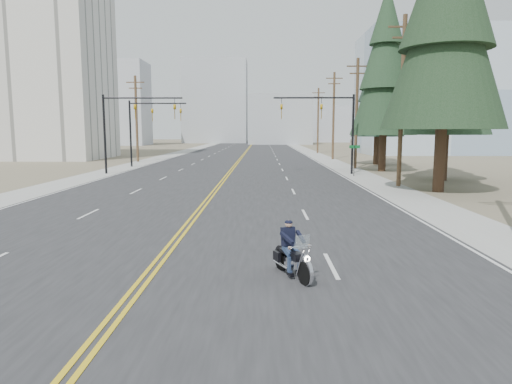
% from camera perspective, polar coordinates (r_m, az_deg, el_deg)
% --- Properties ---
extents(ground_plane, '(400.00, 400.00, 0.00)m').
position_cam_1_polar(ground_plane, '(9.91, -17.78, -15.51)').
color(ground_plane, '#776D56').
rests_on(ground_plane, ground).
extents(road, '(20.00, 200.00, 0.01)m').
position_cam_1_polar(road, '(78.77, -1.41, 4.87)').
color(road, '#303033').
rests_on(road, ground).
extents(sidewalk_left, '(3.00, 200.00, 0.01)m').
position_cam_1_polar(sidewalk_left, '(80.04, -9.69, 4.81)').
color(sidewalk_left, '#A5A5A0').
rests_on(sidewalk_left, ground).
extents(sidewalk_right, '(3.00, 200.00, 0.01)m').
position_cam_1_polar(sidewalk_right, '(79.16, 6.97, 4.83)').
color(sidewalk_right, '#A5A5A0').
rests_on(sidewalk_right, ground).
extents(traffic_mast_left, '(7.10, 0.26, 7.00)m').
position_cam_1_polar(traffic_mast_left, '(42.37, -15.86, 8.86)').
color(traffic_mast_left, black).
rests_on(traffic_mast_left, ground).
extents(traffic_mast_right, '(7.10, 0.26, 7.00)m').
position_cam_1_polar(traffic_mast_right, '(41.06, 9.24, 9.10)').
color(traffic_mast_right, black).
rests_on(traffic_mast_right, ground).
extents(traffic_mast_far, '(6.10, 0.26, 7.00)m').
position_cam_1_polar(traffic_mast_far, '(50.17, -13.60, 8.63)').
color(traffic_mast_far, black).
rests_on(traffic_mast_far, ground).
extents(street_sign, '(0.90, 0.06, 2.62)m').
position_cam_1_polar(street_sign, '(39.44, 12.20, 4.53)').
color(street_sign, black).
rests_on(street_sign, ground).
extents(utility_pole_b, '(2.20, 0.30, 11.50)m').
position_cam_1_polar(utility_pole_b, '(33.07, 17.77, 11.02)').
color(utility_pole_b, brown).
rests_on(utility_pole_b, ground).
extents(utility_pole_c, '(2.20, 0.30, 11.00)m').
position_cam_1_polar(utility_pole_c, '(47.60, 12.46, 9.76)').
color(utility_pole_c, brown).
rests_on(utility_pole_c, ground).
extents(utility_pole_d, '(2.20, 0.30, 11.50)m').
position_cam_1_polar(utility_pole_d, '(62.37, 9.67, 9.53)').
color(utility_pole_d, brown).
rests_on(utility_pole_d, ground).
extents(utility_pole_e, '(2.20, 0.30, 11.00)m').
position_cam_1_polar(utility_pole_e, '(79.20, 7.77, 8.96)').
color(utility_pole_e, brown).
rests_on(utility_pole_e, ground).
extents(utility_pole_left, '(2.20, 0.30, 10.50)m').
position_cam_1_polar(utility_pole_left, '(58.73, -14.72, 9.01)').
color(utility_pole_left, brown).
rests_on(utility_pole_left, ground).
extents(apartment_block, '(18.00, 14.00, 30.00)m').
position_cam_1_polar(apartment_block, '(71.66, -25.93, 15.88)').
color(apartment_block, silver).
rests_on(apartment_block, ground).
extents(glass_building, '(24.00, 16.00, 20.00)m').
position_cam_1_polar(glass_building, '(84.01, 21.41, 11.35)').
color(glass_building, '#9EB5CC').
rests_on(glass_building, ground).
extents(haze_bldg_a, '(14.00, 12.00, 22.00)m').
position_cam_1_polar(haze_bldg_a, '(129.53, -16.56, 10.52)').
color(haze_bldg_a, '#B7BCC6').
rests_on(haze_bldg_a, ground).
extents(haze_bldg_b, '(18.00, 14.00, 14.00)m').
position_cam_1_polar(haze_bldg_b, '(133.74, 2.97, 9.01)').
color(haze_bldg_b, '#ADB2B7').
rests_on(haze_bldg_b, ground).
extents(haze_bldg_c, '(16.00, 12.00, 18.00)m').
position_cam_1_polar(haze_bldg_c, '(124.35, 18.37, 9.66)').
color(haze_bldg_c, '#B7BCC6').
rests_on(haze_bldg_c, ground).
extents(haze_bldg_d, '(20.00, 15.00, 26.00)m').
position_cam_1_polar(haze_bldg_d, '(149.65, -5.06, 11.14)').
color(haze_bldg_d, '#ADB2B7').
rests_on(haze_bldg_d, ground).
extents(haze_bldg_e, '(14.00, 14.00, 12.00)m').
position_cam_1_polar(haze_bldg_e, '(160.14, 8.79, 8.35)').
color(haze_bldg_e, '#B7BCC6').
rests_on(haze_bldg_e, ground).
extents(haze_bldg_f, '(12.00, 12.00, 16.00)m').
position_cam_1_polar(haze_bldg_f, '(148.47, -20.37, 8.80)').
color(haze_bldg_f, '#ADB2B7').
rests_on(haze_bldg_f, ground).
extents(motorcyclist, '(1.51, 2.08, 1.49)m').
position_cam_1_polar(motorcyclist, '(12.06, 4.62, -7.21)').
color(motorcyclist, black).
rests_on(motorcyclist, ground).
extents(conifer_near, '(7.43, 7.43, 19.67)m').
position_cam_1_polar(conifer_near, '(31.79, 22.86, 20.65)').
color(conifer_near, '#382619').
rests_on(conifer_near, ground).
extents(conifer_mid, '(6.65, 6.65, 17.74)m').
position_cam_1_polar(conifer_mid, '(38.84, 23.01, 16.47)').
color(conifer_mid, '#382619').
rests_on(conifer_mid, ground).
extents(conifer_tall, '(6.21, 6.21, 17.26)m').
position_cam_1_polar(conifer_tall, '(45.49, 15.89, 15.05)').
color(conifer_tall, '#382619').
rests_on(conifer_tall, ground).
extents(conifer_far, '(5.97, 5.97, 16.00)m').
position_cam_1_polar(conifer_far, '(54.42, 15.12, 13.03)').
color(conifer_far, '#382619').
rests_on(conifer_far, ground).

